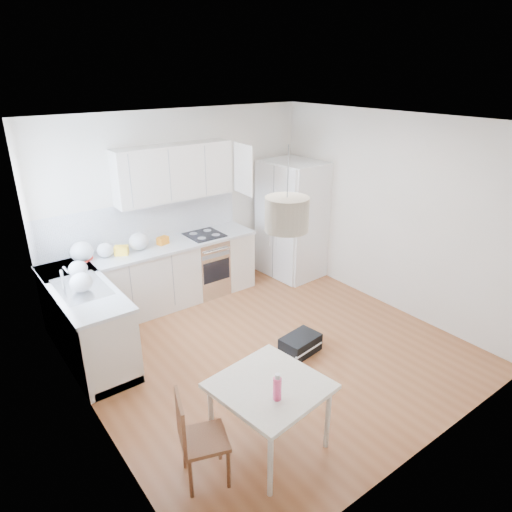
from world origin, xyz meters
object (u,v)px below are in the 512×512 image
Objects in this scene: dining_table at (270,391)px; gym_bag at (300,344)px; refrigerator at (293,219)px; dining_chair at (205,437)px.

gym_bag is (1.23, 0.94, -0.51)m from dining_table.
refrigerator is 2.49m from gym_bag.
dining_table is at bearing -150.52° from gym_bag.
dining_table is 1.13× the size of dining_chair.
refrigerator reaches higher than dining_table.
dining_chair is at bearing -143.63° from refrigerator.
dining_table is 0.66m from dining_chair.
dining_chair is (-0.64, 0.04, -0.18)m from dining_table.
dining_table is 1.63m from gym_bag.
dining_chair is 2.09m from gym_bag.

